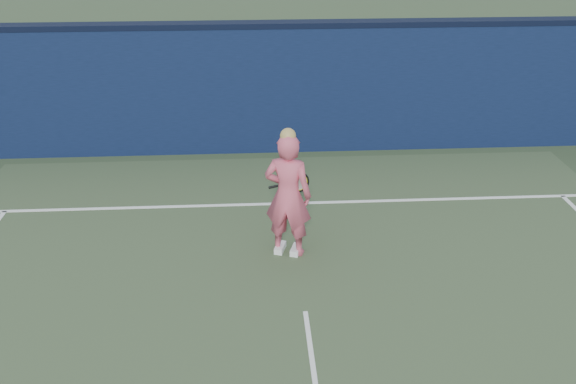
{
  "coord_description": "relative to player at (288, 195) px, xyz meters",
  "views": [
    {
      "loc": [
        -0.6,
        -5.26,
        4.83
      ],
      "look_at": [
        -0.13,
        2.46,
        1.0
      ],
      "focal_mm": 38.0,
      "sensor_mm": 36.0,
      "label": 1
    }
  ],
  "objects": [
    {
      "name": "player",
      "position": [
        0.0,
        0.0,
        0.0
      ],
      "size": [
        0.79,
        0.63,
        1.95
      ],
      "rotation": [
        0.0,
        0.0,
        2.84
      ],
      "color": "#D8546D",
      "rests_on": "ground"
    },
    {
      "name": "backstop_wall",
      "position": [
        0.13,
        4.04,
        0.31
      ],
      "size": [
        24.0,
        0.4,
        2.5
      ],
      "primitive_type": "cube",
      "color": "#0B1633",
      "rests_on": "ground"
    },
    {
      "name": "wall_cap",
      "position": [
        0.13,
        4.04,
        1.61
      ],
      "size": [
        24.0,
        0.42,
        0.1
      ],
      "primitive_type": "cube",
      "color": "black",
      "rests_on": "backstop_wall"
    },
    {
      "name": "racket",
      "position": [
        0.15,
        0.44,
        -0.01
      ],
      "size": [
        0.62,
        0.16,
        0.33
      ],
      "rotation": [
        0.0,
        0.0,
        -0.22
      ],
      "color": "black",
      "rests_on": "ground"
    },
    {
      "name": "ground",
      "position": [
        0.13,
        -2.46,
        -0.94
      ],
      "size": [
        80.0,
        80.0,
        0.0
      ],
      "primitive_type": "plane",
      "color": "#36472C",
      "rests_on": "ground"
    }
  ]
}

